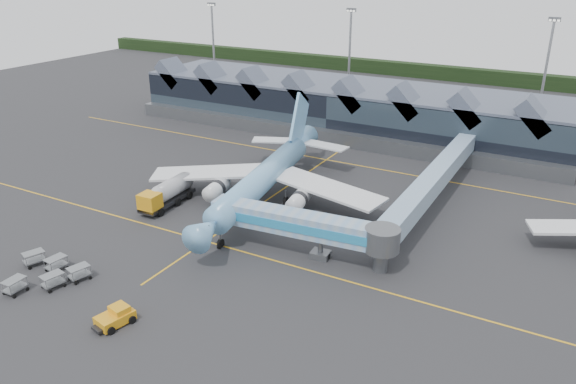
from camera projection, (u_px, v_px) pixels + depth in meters
The scene contains 10 objects.
ground at pixel (240, 218), 78.54m from camera, with size 260.00×260.00×0.00m, color #28282A.
taxi_stripes at pixel (276, 194), 86.59m from camera, with size 120.00×60.00×0.01m.
tree_line_far at pixel (446, 73), 166.38m from camera, with size 260.00×4.00×4.00m, color black.
terminal at pixel (345, 107), 117.07m from camera, with size 90.00×22.25×12.52m.
light_masts at pixel (494, 69), 114.88m from camera, with size 132.40×42.56×22.45m.
main_airliner at pixel (266, 176), 82.64m from camera, with size 36.21×42.10×13.56m.
jet_bridge at pixel (313, 228), 67.04m from camera, with size 23.77×5.45×5.55m.
fuel_truck at pixel (168, 192), 82.00m from camera, with size 3.64×11.07×3.69m.
pushback_tug at pixel (115, 317), 55.59m from camera, with size 3.21×4.36×1.79m.
baggage_carts at pixel (48, 271), 63.40m from camera, with size 9.50×7.90×1.64m.
Camera 1 is at (40.37, -58.80, 33.75)m, focal length 35.00 mm.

